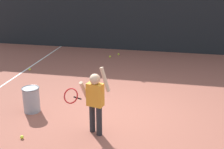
# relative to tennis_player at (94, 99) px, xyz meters

# --- Properties ---
(ground_plane) EXTENTS (20.00, 20.00, 0.00)m
(ground_plane) POSITION_rel_tennis_player_xyz_m (0.22, 0.87, -0.73)
(ground_plane) COLOR brown
(court_line_sideline) EXTENTS (0.05, 9.00, 0.00)m
(court_line_sideline) POSITION_rel_tennis_player_xyz_m (-3.10, 1.87, -0.72)
(court_line_sideline) COLOR white
(court_line_sideline) RESTS_ON ground
(back_fence_windscreen) EXTENTS (13.49, 0.08, 3.70)m
(back_fence_windscreen) POSITION_rel_tennis_player_xyz_m (0.22, 6.39, 1.13)
(back_fence_windscreen) COLOR black
(back_fence_windscreen) RESTS_ON ground
(fence_post_2) EXTENTS (0.09, 0.09, 3.85)m
(fence_post_2) POSITION_rel_tennis_player_xyz_m (2.42, 6.45, 1.20)
(fence_post_2) COLOR slate
(fence_post_2) RESTS_ON ground
(tennis_player) EXTENTS (0.81, 0.57, 1.35)m
(tennis_player) POSITION_rel_tennis_player_xyz_m (0.00, 0.00, 0.00)
(tennis_player) COLOR #232326
(tennis_player) RESTS_ON ground
(ball_hopper) EXTENTS (0.38, 0.38, 0.56)m
(ball_hopper) POSITION_rel_tennis_player_xyz_m (-1.61, 0.64, -0.44)
(ball_hopper) COLOR gray
(ball_hopper) RESTS_ON ground
(tennis_ball_1) EXTENTS (0.07, 0.07, 0.07)m
(tennis_ball_1) POSITION_rel_tennis_player_xyz_m (-0.59, 5.55, -0.69)
(tennis_ball_1) COLOR #CCE033
(tennis_ball_1) RESTS_ON ground
(tennis_ball_2) EXTENTS (0.07, 0.07, 0.07)m
(tennis_ball_2) POSITION_rel_tennis_player_xyz_m (-2.96, 3.26, -0.69)
(tennis_ball_2) COLOR #CCE033
(tennis_ball_2) RESTS_ON ground
(tennis_ball_4) EXTENTS (0.07, 0.07, 0.07)m
(tennis_ball_4) POSITION_rel_tennis_player_xyz_m (-1.28, -0.47, -0.69)
(tennis_ball_4) COLOR #CCE033
(tennis_ball_4) RESTS_ON ground
(tennis_ball_5) EXTENTS (0.07, 0.07, 0.07)m
(tennis_ball_5) POSITION_rel_tennis_player_xyz_m (-0.82, 5.18, -0.69)
(tennis_ball_5) COLOR #CCE033
(tennis_ball_5) RESTS_ON ground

